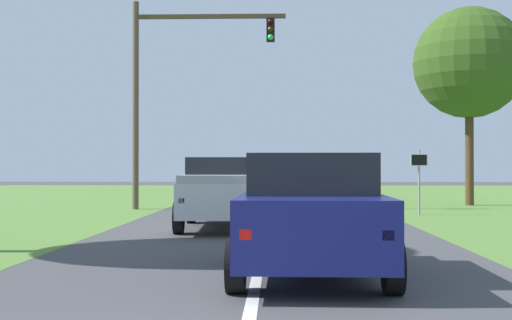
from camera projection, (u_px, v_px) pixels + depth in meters
ground_plane at (264, 235)px, 16.65m from camera, size 120.00×120.00×0.00m
red_suv_near at (310, 211)px, 10.52m from camera, size 2.35×4.75×1.85m
pickup_truck_lead at (222, 192)px, 18.54m from camera, size 2.33×5.45×1.90m
traffic_light at (172, 76)px, 26.98m from camera, size 5.99×0.40×8.13m
keep_moving_sign at (419, 173)px, 23.61m from camera, size 0.60×0.09×2.24m
oak_tree_right at (469, 63)px, 29.77m from camera, size 4.78×4.78×8.54m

